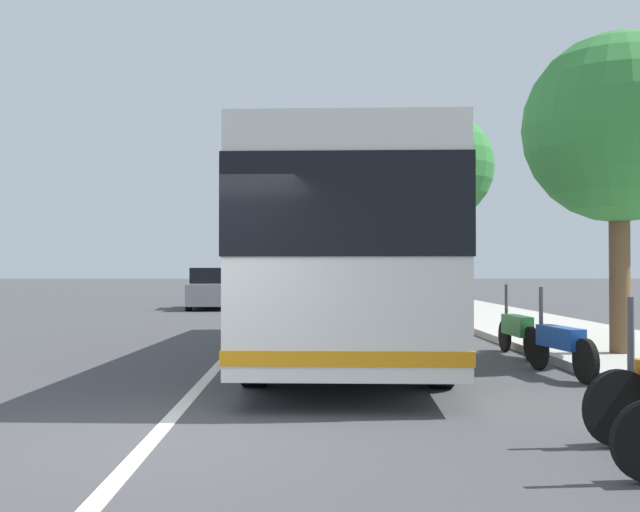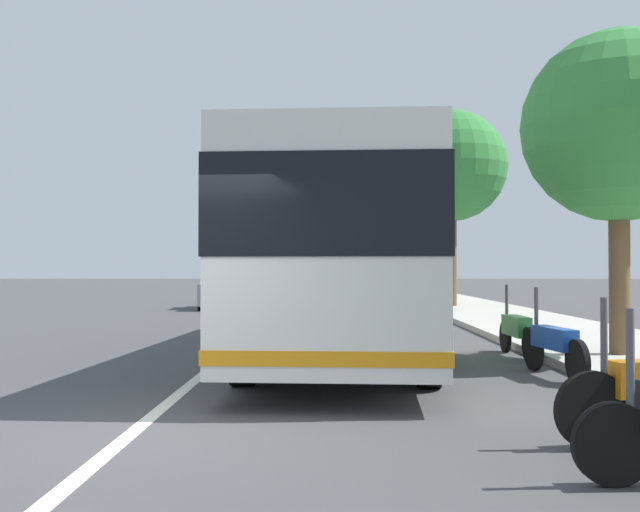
% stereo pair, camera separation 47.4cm
% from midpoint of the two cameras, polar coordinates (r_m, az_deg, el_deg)
% --- Properties ---
extents(ground_plane, '(220.00, 220.00, 0.00)m').
position_cam_midpoint_polar(ground_plane, '(7.17, -12.49, -13.23)').
color(ground_plane, '#424244').
extents(sidewalk_curb, '(110.00, 3.60, 0.14)m').
position_cam_midpoint_polar(sidewalk_curb, '(17.75, 18.86, -5.62)').
color(sidewalk_curb, '#B2ADA3').
rests_on(sidewalk_curb, ground).
extents(lane_divider_line, '(110.00, 0.16, 0.01)m').
position_cam_midpoint_polar(lane_divider_line, '(16.96, -4.67, -6.11)').
color(lane_divider_line, silver).
rests_on(lane_divider_line, ground).
extents(coach_bus, '(11.58, 3.28, 3.18)m').
position_cam_midpoint_polar(coach_bus, '(13.45, 2.96, 0.30)').
color(coach_bus, silver).
rests_on(coach_bus, ground).
extents(motorcycle_nearest_curb, '(2.03, 0.38, 1.25)m').
position_cam_midpoint_polar(motorcycle_nearest_curb, '(11.26, 18.35, -6.38)').
color(motorcycle_nearest_curb, black).
rests_on(motorcycle_nearest_curb, ground).
extents(motorcycle_by_tree, '(2.07, 0.27, 1.24)m').
position_cam_midpoint_polar(motorcycle_by_tree, '(13.64, 15.52, -5.43)').
color(motorcycle_by_tree, black).
rests_on(motorcycle_by_tree, ground).
extents(car_behind_bus, '(4.11, 2.02, 1.56)m').
position_cam_midpoint_polar(car_behind_bus, '(29.11, -6.67, -2.51)').
color(car_behind_bus, gray).
rests_on(car_behind_bus, ground).
extents(car_oncoming, '(4.07, 2.06, 1.35)m').
position_cam_midpoint_polar(car_oncoming, '(39.62, -4.32, -2.23)').
color(car_oncoming, silver).
rests_on(car_oncoming, ground).
extents(car_side_street, '(4.46, 1.90, 1.35)m').
position_cam_midpoint_polar(car_side_street, '(34.56, -5.19, -2.42)').
color(car_side_street, gray).
rests_on(car_side_street, ground).
extents(car_far_distant, '(4.28, 2.06, 1.44)m').
position_cam_midpoint_polar(car_far_distant, '(60.71, 1.13, -1.77)').
color(car_far_distant, navy).
rests_on(car_far_distant, ground).
extents(roadside_tree_mid_block, '(3.13, 3.13, 5.42)m').
position_cam_midpoint_polar(roadside_tree_mid_block, '(13.51, 22.51, 8.93)').
color(roadside_tree_mid_block, brown).
rests_on(roadside_tree_mid_block, ground).
extents(roadside_tree_far_block, '(4.19, 4.19, 7.50)m').
position_cam_midpoint_polar(roadside_tree_far_block, '(29.13, 10.32, 6.65)').
color(roadside_tree_far_block, brown).
rests_on(roadside_tree_far_block, ground).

